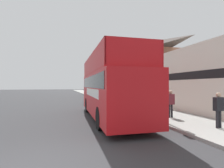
{
  "coord_description": "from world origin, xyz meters",
  "views": [
    {
      "loc": [
        0.82,
        -4.56,
        2.1
      ],
      "look_at": [
        3.72,
        5.26,
        2.18
      ],
      "focal_mm": 28.0,
      "sensor_mm": 36.0,
      "label": 1
    }
  ],
  "objects_px": {
    "pedestrian_second": "(218,107)",
    "lamp_post_second": "(116,71)",
    "lamp_post_third": "(99,77)",
    "tour_bus": "(110,90)",
    "pedestrian_third": "(171,101)",
    "parked_car_ahead_of_bus": "(98,98)",
    "lamp_post_nearest": "(156,66)"
  },
  "relations": [
    {
      "from": "tour_bus",
      "to": "lamp_post_second",
      "type": "relative_size",
      "value": 1.91
    },
    {
      "from": "tour_bus",
      "to": "lamp_post_third",
      "type": "distance_m",
      "value": 15.12
    },
    {
      "from": "tour_bus",
      "to": "pedestrian_second",
      "type": "relative_size",
      "value": 5.87
    },
    {
      "from": "lamp_post_third",
      "to": "pedestrian_third",
      "type": "bearing_deg",
      "value": -86.99
    },
    {
      "from": "tour_bus",
      "to": "lamp_post_nearest",
      "type": "xyz_separation_m",
      "value": [
        2.42,
        -1.57,
        1.46
      ]
    },
    {
      "from": "pedestrian_third",
      "to": "lamp_post_nearest",
      "type": "distance_m",
      "value": 2.37
    },
    {
      "from": "tour_bus",
      "to": "pedestrian_second",
      "type": "height_order",
      "value": "tour_bus"
    },
    {
      "from": "lamp_post_nearest",
      "to": "pedestrian_second",
      "type": "bearing_deg",
      "value": -62.65
    },
    {
      "from": "lamp_post_third",
      "to": "lamp_post_second",
      "type": "bearing_deg",
      "value": -89.71
    },
    {
      "from": "parked_car_ahead_of_bus",
      "to": "lamp_post_nearest",
      "type": "bearing_deg",
      "value": -83.1
    },
    {
      "from": "tour_bus",
      "to": "pedestrian_second",
      "type": "distance_m",
      "value": 6.04
    },
    {
      "from": "lamp_post_nearest",
      "to": "pedestrian_third",
      "type": "bearing_deg",
      "value": -1.75
    },
    {
      "from": "tour_bus",
      "to": "lamp_post_second",
      "type": "distance_m",
      "value": 7.33
    },
    {
      "from": "pedestrian_second",
      "to": "lamp_post_third",
      "type": "bearing_deg",
      "value": 94.09
    },
    {
      "from": "tour_bus",
      "to": "lamp_post_third",
      "type": "height_order",
      "value": "lamp_post_third"
    },
    {
      "from": "pedestrian_second",
      "to": "lamp_post_nearest",
      "type": "relative_size",
      "value": 0.36
    },
    {
      "from": "tour_bus",
      "to": "parked_car_ahead_of_bus",
      "type": "height_order",
      "value": "tour_bus"
    },
    {
      "from": "pedestrian_third",
      "to": "lamp_post_second",
      "type": "bearing_deg",
      "value": 95.72
    },
    {
      "from": "pedestrian_second",
      "to": "lamp_post_third",
      "type": "xyz_separation_m",
      "value": [
        -1.38,
        19.33,
        2.27
      ]
    },
    {
      "from": "lamp_post_second",
      "to": "lamp_post_third",
      "type": "xyz_separation_m",
      "value": [
        -0.04,
        8.19,
        -0.17
      ]
    },
    {
      "from": "tour_bus",
      "to": "parked_car_ahead_of_bus",
      "type": "xyz_separation_m",
      "value": [
        0.86,
        7.71,
        -1.1
      ]
    },
    {
      "from": "pedestrian_second",
      "to": "lamp_post_second",
      "type": "height_order",
      "value": "lamp_post_second"
    },
    {
      "from": "parked_car_ahead_of_bus",
      "to": "pedestrian_third",
      "type": "height_order",
      "value": "pedestrian_third"
    },
    {
      "from": "pedestrian_second",
      "to": "lamp_post_second",
      "type": "distance_m",
      "value": 11.48
    },
    {
      "from": "lamp_post_second",
      "to": "parked_car_ahead_of_bus",
      "type": "bearing_deg",
      "value": 148.15
    },
    {
      "from": "parked_car_ahead_of_bus",
      "to": "lamp_post_nearest",
      "type": "height_order",
      "value": "lamp_post_nearest"
    },
    {
      "from": "lamp_post_nearest",
      "to": "lamp_post_second",
      "type": "bearing_deg",
      "value": 88.73
    },
    {
      "from": "pedestrian_second",
      "to": "tour_bus",
      "type": "bearing_deg",
      "value": 131.16
    },
    {
      "from": "parked_car_ahead_of_bus",
      "to": "lamp_post_third",
      "type": "bearing_deg",
      "value": 73.83
    },
    {
      "from": "tour_bus",
      "to": "pedestrian_third",
      "type": "xyz_separation_m",
      "value": [
        3.43,
        -1.6,
        -0.69
      ]
    },
    {
      "from": "lamp_post_third",
      "to": "tour_bus",
      "type": "bearing_deg",
      "value": -99.83
    },
    {
      "from": "pedestrian_second",
      "to": "pedestrian_third",
      "type": "distance_m",
      "value": 2.96
    }
  ]
}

